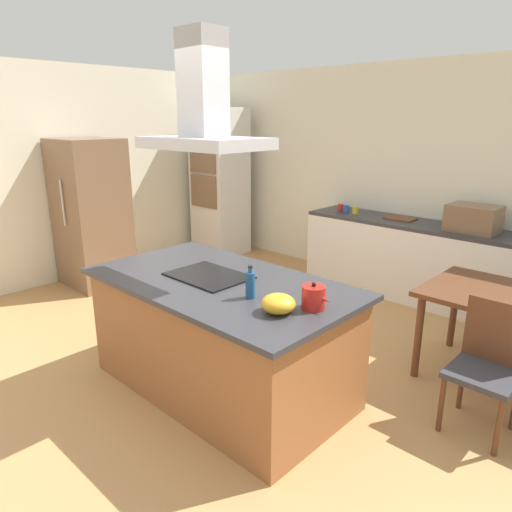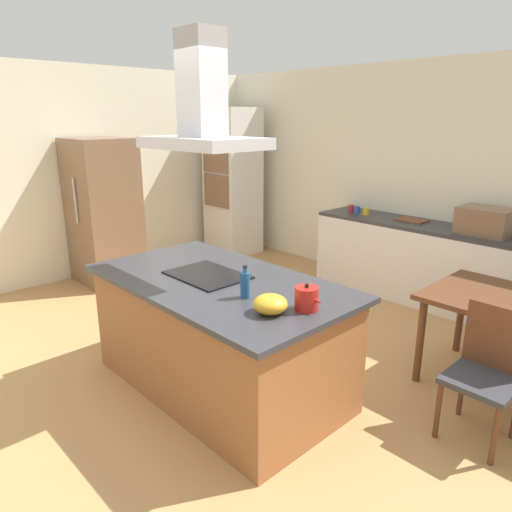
# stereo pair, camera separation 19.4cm
# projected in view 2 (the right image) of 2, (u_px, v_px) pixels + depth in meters

# --- Properties ---
(ground) EXTENTS (16.00, 16.00, 0.00)m
(ground) POSITION_uv_depth(u_px,v_px,m) (335.00, 329.00, 4.73)
(ground) COLOR tan
(wall_back) EXTENTS (7.20, 0.10, 2.70)m
(wall_back) POSITION_uv_depth(u_px,v_px,m) (432.00, 180.00, 5.50)
(wall_back) COLOR silver
(wall_back) RESTS_ON ground
(wall_left) EXTENTS (0.10, 8.80, 2.70)m
(wall_left) POSITION_uv_depth(u_px,v_px,m) (115.00, 171.00, 6.42)
(wall_left) COLOR silver
(wall_left) RESTS_ON ground
(kitchen_island) EXTENTS (2.07, 1.15, 0.90)m
(kitchen_island) POSITION_uv_depth(u_px,v_px,m) (219.00, 334.00, 3.62)
(kitchen_island) COLOR #995B33
(kitchen_island) RESTS_ON ground
(cooktop) EXTENTS (0.60, 0.44, 0.01)m
(cooktop) POSITION_uv_depth(u_px,v_px,m) (207.00, 275.00, 3.58)
(cooktop) COLOR black
(cooktop) RESTS_ON kitchen_island
(tea_kettle) EXTENTS (0.20, 0.15, 0.18)m
(tea_kettle) POSITION_uv_depth(u_px,v_px,m) (307.00, 298.00, 2.92)
(tea_kettle) COLOR #B21E19
(tea_kettle) RESTS_ON kitchen_island
(olive_oil_bottle) EXTENTS (0.07, 0.07, 0.22)m
(olive_oil_bottle) POSITION_uv_depth(u_px,v_px,m) (245.00, 284.00, 3.12)
(olive_oil_bottle) COLOR navy
(olive_oil_bottle) RESTS_ON kitchen_island
(mixing_bowl) EXTENTS (0.22, 0.22, 0.12)m
(mixing_bowl) POSITION_uv_depth(u_px,v_px,m) (270.00, 304.00, 2.88)
(mixing_bowl) COLOR gold
(mixing_bowl) RESTS_ON kitchen_island
(back_counter) EXTENTS (2.71, 0.62, 0.90)m
(back_counter) POSITION_uv_depth(u_px,v_px,m) (427.00, 264.00, 5.36)
(back_counter) COLOR silver
(back_counter) RESTS_ON ground
(countertop_microwave) EXTENTS (0.50, 0.38, 0.28)m
(countertop_microwave) POSITION_uv_depth(u_px,v_px,m) (485.00, 221.00, 4.79)
(countertop_microwave) COLOR brown
(countertop_microwave) RESTS_ON back_counter
(coffee_mug_red) EXTENTS (0.08, 0.08, 0.09)m
(coffee_mug_red) POSITION_uv_depth(u_px,v_px,m) (351.00, 208.00, 5.96)
(coffee_mug_red) COLOR red
(coffee_mug_red) RESTS_ON back_counter
(coffee_mug_blue) EXTENTS (0.08, 0.08, 0.09)m
(coffee_mug_blue) POSITION_uv_depth(u_px,v_px,m) (357.00, 210.00, 5.87)
(coffee_mug_blue) COLOR #2D56B2
(coffee_mug_blue) RESTS_ON back_counter
(coffee_mug_yellow) EXTENTS (0.08, 0.08, 0.09)m
(coffee_mug_yellow) POSITION_uv_depth(u_px,v_px,m) (366.00, 211.00, 5.78)
(coffee_mug_yellow) COLOR gold
(coffee_mug_yellow) RESTS_ON back_counter
(cutting_board) EXTENTS (0.34, 0.24, 0.02)m
(cutting_board) POSITION_uv_depth(u_px,v_px,m) (411.00, 220.00, 5.45)
(cutting_board) COLOR brown
(cutting_board) RESTS_ON back_counter
(wall_oven_stack) EXTENTS (0.70, 0.66, 2.20)m
(wall_oven_stack) POSITION_uv_depth(u_px,v_px,m) (233.00, 182.00, 7.19)
(wall_oven_stack) COLOR silver
(wall_oven_stack) RESTS_ON ground
(refrigerator) EXTENTS (0.80, 0.73, 1.82)m
(refrigerator) POSITION_uv_depth(u_px,v_px,m) (104.00, 212.00, 5.92)
(refrigerator) COLOR brown
(refrigerator) RESTS_ON ground
(chair_facing_island) EXTENTS (0.42, 0.42, 0.89)m
(chair_facing_island) POSITION_uv_depth(u_px,v_px,m) (489.00, 365.00, 3.05)
(chair_facing_island) COLOR #333338
(chair_facing_island) RESTS_ON ground
(range_hood) EXTENTS (0.90, 0.55, 0.78)m
(range_hood) POSITION_uv_depth(u_px,v_px,m) (202.00, 111.00, 3.23)
(range_hood) COLOR #ADADB2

